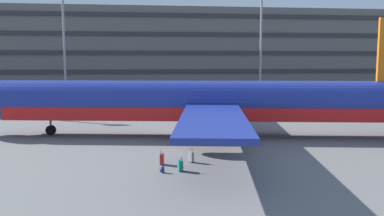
% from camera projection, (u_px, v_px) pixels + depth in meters
% --- Properties ---
extents(ground_plane, '(600.00, 600.00, 0.00)m').
position_uv_depth(ground_plane, '(186.00, 133.00, 38.98)').
color(ground_plane, slate).
extents(terminal_structure, '(158.03, 16.75, 16.23)m').
position_uv_depth(terminal_structure, '(162.00, 53.00, 80.01)').
color(terminal_structure, '#605B56').
rests_on(terminal_structure, ground_plane).
extents(airliner, '(42.43, 34.60, 10.55)m').
position_uv_depth(airliner, '(206.00, 103.00, 36.99)').
color(airliner, navy).
rests_on(airliner, ground_plane).
extents(light_mast_left, '(1.80, 0.50, 22.02)m').
position_uv_depth(light_mast_left, '(63.00, 21.00, 62.36)').
color(light_mast_left, gray).
rests_on(light_mast_left, ground_plane).
extents(light_mast_center_left, '(1.80, 0.50, 22.08)m').
position_uv_depth(light_mast_center_left, '(261.00, 23.00, 66.17)').
color(light_mast_center_left, gray).
rests_on(light_mast_center_left, ground_plane).
extents(suitcase_laid_flat, '(0.32, 0.45, 0.87)m').
position_uv_depth(suitcase_laid_flat, '(180.00, 165.00, 25.56)').
color(suitcase_laid_flat, '#147266').
rests_on(suitcase_laid_flat, ground_plane).
extents(suitcase_red, '(0.31, 0.50, 0.96)m').
position_uv_depth(suitcase_red, '(162.00, 159.00, 27.15)').
color(suitcase_red, '#B21E23').
rests_on(suitcase_red, ground_plane).
extents(suitcase_black, '(0.41, 0.45, 0.94)m').
position_uv_depth(suitcase_black, '(191.00, 157.00, 27.76)').
color(suitcase_black, gray).
rests_on(suitcase_black, ground_plane).
extents(backpack_scuffed, '(0.31, 0.32, 0.46)m').
position_uv_depth(backpack_scuffed, '(162.00, 170.00, 25.23)').
color(backpack_scuffed, navy).
rests_on(backpack_scuffed, ground_plane).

